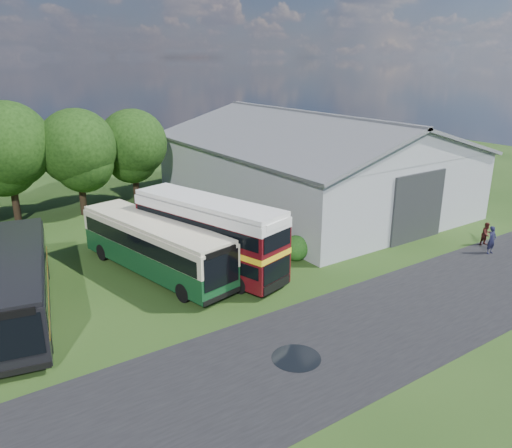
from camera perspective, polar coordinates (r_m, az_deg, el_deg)
ground at (r=25.64m, az=3.03°, el=-10.97°), size 120.00×120.00×0.00m
asphalt_road at (r=25.52m, az=12.71°, el=-11.61°), size 60.00×8.00×0.02m
puddle at (r=22.84m, az=4.62°, el=-15.06°), size 2.20×2.20×0.01m
storage_shed at (r=45.00m, az=6.12°, el=7.57°), size 18.80×24.80×8.15m
tree_mid at (r=43.34m, az=-26.61°, el=8.04°), size 6.80×6.80×9.60m
tree_right_a at (r=43.39m, az=-19.77°, el=8.24°), size 6.26×6.26×8.83m
tree_right_b at (r=45.66m, az=-13.90°, el=8.92°), size 5.98×5.98×8.45m
shrub_front at (r=33.01m, az=4.52°, el=-4.02°), size 1.70×1.70×1.70m
shrub_mid at (r=34.48m, az=2.44°, el=-2.97°), size 1.60×1.60×1.60m
shrub_back at (r=35.99m, az=0.55°, el=-2.01°), size 1.80×1.80×1.80m
bus_green_single at (r=30.82m, az=-11.46°, el=-2.48°), size 5.18×12.36×3.32m
bus_maroon_double at (r=30.56m, az=-5.47°, el=-1.35°), size 5.53×10.94×4.56m
bus_dark_single at (r=28.03m, az=-25.61°, el=-6.15°), size 5.22×12.46×3.35m
visitor_a at (r=37.02m, az=25.34°, el=-1.70°), size 0.71×0.48×1.92m
visitor_b at (r=38.58m, az=24.84°, el=-1.05°), size 0.93×0.79×1.66m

